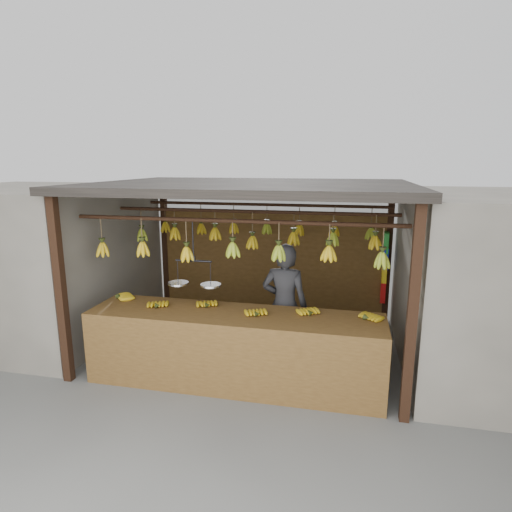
# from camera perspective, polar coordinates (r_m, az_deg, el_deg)

# --- Properties ---
(ground) EXTENTS (80.00, 80.00, 0.00)m
(ground) POSITION_cam_1_polar(r_m,az_deg,el_deg) (6.51, -0.58, -11.80)
(ground) COLOR #5B5B57
(stall) EXTENTS (4.30, 3.30, 2.40)m
(stall) POSITION_cam_1_polar(r_m,az_deg,el_deg) (6.30, 0.06, 6.03)
(stall) COLOR black
(stall) RESTS_ON ground
(neighbor_left) EXTENTS (3.00, 3.00, 2.30)m
(neighbor_left) POSITION_cam_1_polar(r_m,az_deg,el_deg) (7.76, -27.46, -0.31)
(neighbor_left) COLOR slate
(neighbor_left) RESTS_ON ground
(counter) EXTENTS (3.56, 0.81, 0.96)m
(counter) POSITION_cam_1_polar(r_m,az_deg,el_deg) (5.13, -3.29, -10.12)
(counter) COLOR brown
(counter) RESTS_ON ground
(hanging_bananas) EXTENTS (3.62, 2.22, 0.39)m
(hanging_bananas) POSITION_cam_1_polar(r_m,az_deg,el_deg) (6.03, -0.63, 2.32)
(hanging_bananas) COLOR gold
(hanging_bananas) RESTS_ON ground
(balance_scale) EXTENTS (0.67, 0.26, 0.81)m
(balance_scale) POSITION_cam_1_polar(r_m,az_deg,el_deg) (5.32, -8.24, -3.23)
(balance_scale) COLOR black
(balance_scale) RESTS_ON ground
(vendor) EXTENTS (0.62, 0.42, 1.66)m
(vendor) POSITION_cam_1_polar(r_m,az_deg,el_deg) (5.67, 3.82, -6.58)
(vendor) COLOR #262628
(vendor) RESTS_ON ground
(bag_bundles) EXTENTS (0.08, 0.26, 1.17)m
(bag_bundles) POSITION_cam_1_polar(r_m,az_deg,el_deg) (7.35, 16.76, -1.29)
(bag_bundles) COLOR #199926
(bag_bundles) RESTS_ON ground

